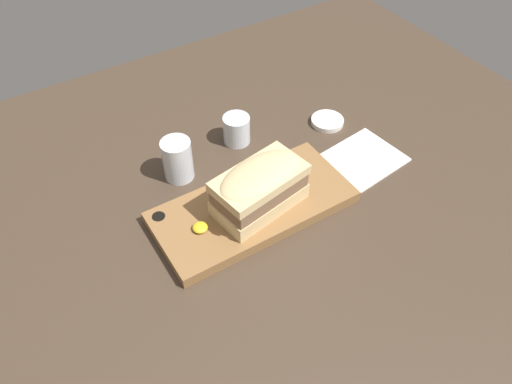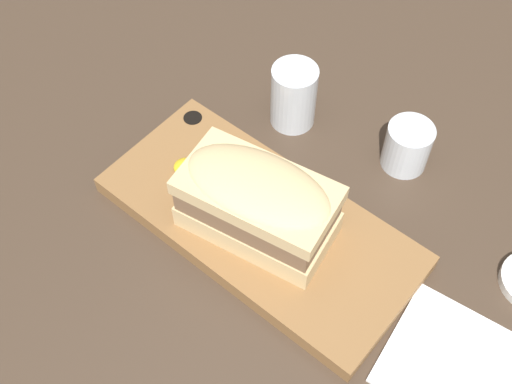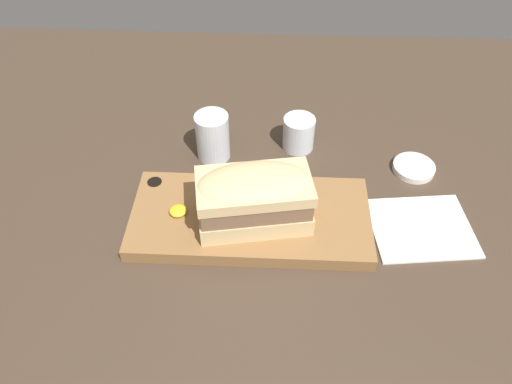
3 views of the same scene
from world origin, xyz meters
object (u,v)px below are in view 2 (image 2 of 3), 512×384
object	(u,v)px
serving_board	(259,222)
napkin	(463,369)
sandwich	(258,202)
wine_glass	(407,147)
water_glass	(293,99)

from	to	relation	value
serving_board	napkin	distance (cm)	28.59
sandwich	napkin	bearing A→B (deg)	2.63
sandwich	serving_board	bearing A→B (deg)	121.75
sandwich	wine_glass	distance (cm)	23.19
serving_board	water_glass	size ratio (longest dim) A/B	4.28
serving_board	water_glass	world-z (taller)	water_glass
wine_glass	napkin	size ratio (longest dim) A/B	0.37
water_glass	serving_board	bearing A→B (deg)	-64.91
sandwich	water_glass	distance (cm)	20.38
sandwich	napkin	xyz separation A→B (cm)	(27.80, 1.28, -7.51)
water_glass	wine_glass	distance (cm)	16.50
napkin	wine_glass	bearing A→B (deg)	135.20
serving_board	wine_glass	distance (cm)	21.92
wine_glass	sandwich	bearing A→B (deg)	-109.20
napkin	water_glass	bearing A→B (deg)	155.26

